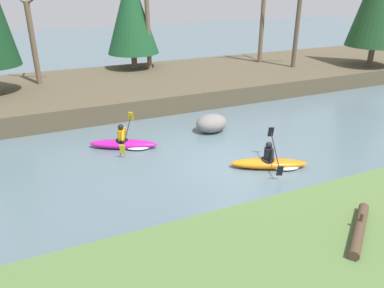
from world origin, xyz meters
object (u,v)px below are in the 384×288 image
driftwood_log (359,229)px  boulder_midstream (211,123)px  kayaker_lead (272,163)px  kayaker_middle (126,143)px

driftwood_log → boulder_midstream: bearing=48.6°
kayaker_lead → boulder_midstream: kayaker_lead is taller
kayaker_middle → boulder_midstream: kayaker_middle is taller
boulder_midstream → driftwood_log: 8.74m
boulder_midstream → driftwood_log: driftwood_log is taller
kayaker_lead → boulder_midstream: bearing=120.5°
kayaker_middle → driftwood_log: size_ratio=1.48×
driftwood_log → kayaker_lead: bearing=40.7°
boulder_midstream → kayaker_lead: bearing=-83.8°
kayaker_lead → boulder_midstream: (-0.43, 3.97, 0.20)m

